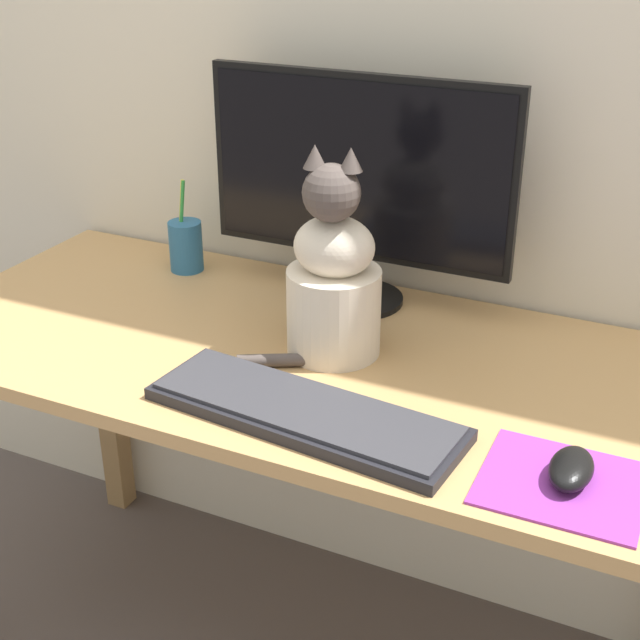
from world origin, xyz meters
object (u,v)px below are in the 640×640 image
object	(u,v)px
keyboard	(305,412)
cat	(333,280)
computer_mouse_right	(571,469)
pen_cup	(186,245)
monitor	(359,181)

from	to	relation	value
keyboard	cat	size ratio (longest dim) A/B	1.39
computer_mouse_right	pen_cup	xyz separation A→B (m)	(-0.82, 0.39, 0.03)
cat	keyboard	bearing A→B (deg)	-84.52
computer_mouse_right	cat	world-z (taller)	cat
keyboard	cat	distance (m)	0.24
monitor	cat	bearing A→B (deg)	-78.20
pen_cup	keyboard	bearing A→B (deg)	-41.28
keyboard	cat	world-z (taller)	cat
cat	pen_cup	world-z (taller)	cat
cat	pen_cup	xyz separation A→B (m)	(-0.40, 0.19, -0.08)
computer_mouse_right	keyboard	bearing A→B (deg)	-178.74
monitor	computer_mouse_right	xyz separation A→B (m)	(0.46, -0.39, -0.21)
cat	pen_cup	size ratio (longest dim) A/B	1.91
monitor	pen_cup	size ratio (longest dim) A/B	3.09
monitor	pen_cup	world-z (taller)	monitor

